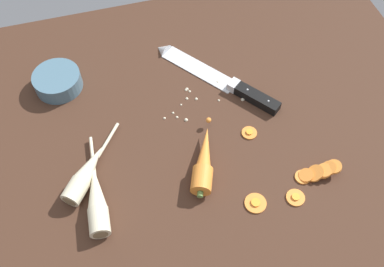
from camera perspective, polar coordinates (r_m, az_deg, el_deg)
ground_plane at (r=96.85cm, az=-0.32°, el=-0.21°), size 120.00×90.00×4.00cm
chefs_knife at (r=104.26cm, az=2.83°, el=7.67°), size 23.84×29.56×4.18cm
whole_carrot at (r=88.56cm, az=1.58°, el=-3.68°), size 9.53×18.04×4.20cm
parsnip_front at (r=89.86cm, az=-13.84°, el=-5.14°), size 14.27×17.71×4.00cm
parsnip_mid_left at (r=86.69cm, az=-12.49°, el=-8.51°), size 4.72×22.84×4.00cm
carrot_slice_stack at (r=92.01cm, az=16.37°, el=-4.92°), size 9.54×3.62×3.07cm
carrot_slice_stray_near at (r=89.11cm, az=13.54°, el=-8.19°), size 3.76×3.76×0.70cm
carrot_slice_stray_mid at (r=95.24cm, az=7.59°, el=0.14°), size 3.38×3.38×0.70cm
carrot_slice_stray_far at (r=87.08cm, az=8.40°, el=-9.05°), size 4.38×4.38×0.70cm
prep_bowl at (r=105.85cm, az=-17.36°, el=6.69°), size 11.00×11.00×4.00cm
mince_crumbs at (r=100.00cm, az=1.00°, el=4.64°), size 19.46×9.50×0.86cm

